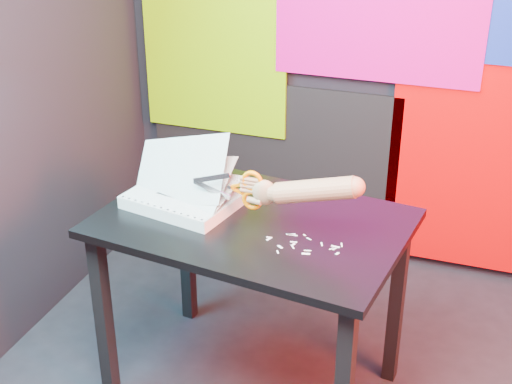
% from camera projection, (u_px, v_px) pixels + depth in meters
% --- Properties ---
extents(room, '(3.01, 3.01, 2.71)m').
position_uv_depth(room, '(372.00, 100.00, 1.82)').
color(room, black).
rests_on(room, ground).
extents(backdrop, '(2.88, 0.05, 2.08)m').
position_uv_depth(backdrop, '(443.00, 85.00, 3.21)').
color(backdrop, '#D20204').
rests_on(backdrop, ground).
extents(work_table, '(1.14, 0.83, 0.75)m').
position_uv_depth(work_table, '(253.00, 246.00, 2.55)').
color(work_table, black).
rests_on(work_table, ground).
extents(printout_stack, '(0.43, 0.35, 0.29)m').
position_uv_depth(printout_stack, '(183.00, 198.00, 2.59)').
color(printout_stack, silver).
rests_on(printout_stack, work_table).
extents(scissors, '(0.26, 0.02, 0.15)m').
position_uv_depth(scissors, '(247.00, 190.00, 2.42)').
color(scissors, silver).
rests_on(scissors, printout_stack).
extents(hand_forearm, '(0.42, 0.08, 0.15)m').
position_uv_depth(hand_forearm, '(306.00, 190.00, 2.34)').
color(hand_forearm, '#B77A4C').
rests_on(hand_forearm, work_table).
extents(paper_clippings, '(0.26, 0.15, 0.00)m').
position_uv_depth(paper_clippings, '(303.00, 244.00, 2.35)').
color(paper_clippings, white).
rests_on(paper_clippings, work_table).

